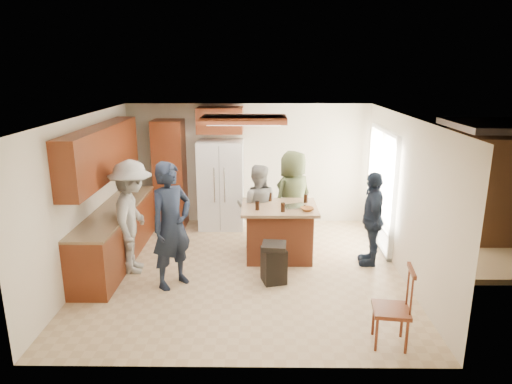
{
  "coord_description": "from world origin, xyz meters",
  "views": [
    {
      "loc": [
        0.26,
        -6.86,
        3.23
      ],
      "look_at": [
        0.18,
        0.65,
        1.15
      ],
      "focal_mm": 32.0,
      "sensor_mm": 36.0,
      "label": 1
    }
  ],
  "objects_px": {
    "person_counter": "(133,217)",
    "spindle_chair": "(393,310)",
    "person_front_left": "(172,225)",
    "person_behind_left": "(257,207)",
    "refrigerator": "(221,185)",
    "trash_bin": "(274,263)",
    "person_behind_right": "(293,197)",
    "person_side_right": "(372,219)",
    "kitchen_island": "(279,231)"
  },
  "relations": [
    {
      "from": "person_front_left",
      "to": "person_behind_right",
      "type": "distance_m",
      "value": 2.62
    },
    {
      "from": "person_counter",
      "to": "refrigerator",
      "type": "distance_m",
      "value": 2.46
    },
    {
      "from": "person_behind_left",
      "to": "trash_bin",
      "type": "xyz_separation_m",
      "value": [
        0.26,
        -1.36,
        -0.46
      ]
    },
    {
      "from": "person_behind_right",
      "to": "trash_bin",
      "type": "relative_size",
      "value": 2.78
    },
    {
      "from": "trash_bin",
      "to": "spindle_chair",
      "type": "relative_size",
      "value": 0.63
    },
    {
      "from": "person_behind_left",
      "to": "person_front_left",
      "type": "bearing_deg",
      "value": 53.89
    },
    {
      "from": "person_behind_right",
      "to": "person_side_right",
      "type": "xyz_separation_m",
      "value": [
        1.25,
        -0.96,
        -0.08
      ]
    },
    {
      "from": "kitchen_island",
      "to": "person_behind_left",
      "type": "bearing_deg",
      "value": 133.34
    },
    {
      "from": "person_behind_left",
      "to": "person_counter",
      "type": "xyz_separation_m",
      "value": [
        -1.98,
        -0.97,
        0.13
      ]
    },
    {
      "from": "kitchen_island",
      "to": "spindle_chair",
      "type": "relative_size",
      "value": 1.29
    },
    {
      "from": "person_counter",
      "to": "spindle_chair",
      "type": "xyz_separation_m",
      "value": [
        3.6,
        -2.02,
        -0.46
      ]
    },
    {
      "from": "trash_bin",
      "to": "kitchen_island",
      "type": "bearing_deg",
      "value": 83.26
    },
    {
      "from": "person_front_left",
      "to": "kitchen_island",
      "type": "height_order",
      "value": "person_front_left"
    },
    {
      "from": "person_counter",
      "to": "refrigerator",
      "type": "xyz_separation_m",
      "value": [
        1.23,
        2.14,
        -0.02
      ]
    },
    {
      "from": "trash_bin",
      "to": "spindle_chair",
      "type": "xyz_separation_m",
      "value": [
        1.36,
        -1.63,
        0.13
      ]
    },
    {
      "from": "person_behind_right",
      "to": "trash_bin",
      "type": "xyz_separation_m",
      "value": [
        -0.39,
        -1.68,
        -0.56
      ]
    },
    {
      "from": "person_front_left",
      "to": "trash_bin",
      "type": "bearing_deg",
      "value": -44.15
    },
    {
      "from": "kitchen_island",
      "to": "refrigerator",
      "type": "bearing_deg",
      "value": 125.77
    },
    {
      "from": "person_front_left",
      "to": "refrigerator",
      "type": "distance_m",
      "value": 2.69
    },
    {
      "from": "person_side_right",
      "to": "kitchen_island",
      "type": "xyz_separation_m",
      "value": [
        -1.53,
        0.24,
        -0.32
      ]
    },
    {
      "from": "person_behind_right",
      "to": "spindle_chair",
      "type": "bearing_deg",
      "value": 69.26
    },
    {
      "from": "person_front_left",
      "to": "person_behind_left",
      "type": "distance_m",
      "value": 1.94
    },
    {
      "from": "person_side_right",
      "to": "refrigerator",
      "type": "xyz_separation_m",
      "value": [
        -2.66,
        1.81,
        0.11
      ]
    },
    {
      "from": "person_behind_left",
      "to": "spindle_chair",
      "type": "relative_size",
      "value": 1.57
    },
    {
      "from": "kitchen_island",
      "to": "spindle_chair",
      "type": "xyz_separation_m",
      "value": [
        1.25,
        -2.59,
        -0.02
      ]
    },
    {
      "from": "person_behind_right",
      "to": "person_side_right",
      "type": "distance_m",
      "value": 1.58
    },
    {
      "from": "refrigerator",
      "to": "kitchen_island",
      "type": "xyz_separation_m",
      "value": [
        1.13,
        -1.57,
        -0.43
      ]
    },
    {
      "from": "person_front_left",
      "to": "spindle_chair",
      "type": "bearing_deg",
      "value": -76.03
    },
    {
      "from": "person_side_right",
      "to": "refrigerator",
      "type": "bearing_deg",
      "value": -117.45
    },
    {
      "from": "person_front_left",
      "to": "person_counter",
      "type": "height_order",
      "value": "person_front_left"
    },
    {
      "from": "person_front_left",
      "to": "person_behind_left",
      "type": "bearing_deg",
      "value": 1.09
    },
    {
      "from": "person_front_left",
      "to": "refrigerator",
      "type": "bearing_deg",
      "value": 30.77
    },
    {
      "from": "person_behind_right",
      "to": "kitchen_island",
      "type": "bearing_deg",
      "value": 31.59
    },
    {
      "from": "person_front_left",
      "to": "person_side_right",
      "type": "height_order",
      "value": "person_front_left"
    },
    {
      "from": "person_behind_left",
      "to": "spindle_chair",
      "type": "height_order",
      "value": "person_behind_left"
    },
    {
      "from": "person_counter",
      "to": "spindle_chair",
      "type": "distance_m",
      "value": 4.16
    },
    {
      "from": "person_behind_left",
      "to": "refrigerator",
      "type": "distance_m",
      "value": 1.39
    },
    {
      "from": "spindle_chair",
      "to": "person_behind_right",
      "type": "bearing_deg",
      "value": 106.31
    },
    {
      "from": "person_side_right",
      "to": "person_front_left",
      "type": "bearing_deg",
      "value": -68.57
    },
    {
      "from": "trash_bin",
      "to": "person_counter",
      "type": "bearing_deg",
      "value": 170.13
    },
    {
      "from": "person_front_left",
      "to": "person_behind_left",
      "type": "xyz_separation_m",
      "value": [
        1.26,
        1.47,
        -0.17
      ]
    },
    {
      "from": "person_behind_right",
      "to": "refrigerator",
      "type": "relative_size",
      "value": 0.97
    },
    {
      "from": "spindle_chair",
      "to": "person_side_right",
      "type": "bearing_deg",
      "value": 83.13
    },
    {
      "from": "person_side_right",
      "to": "trash_bin",
      "type": "relative_size",
      "value": 2.52
    },
    {
      "from": "person_behind_right",
      "to": "spindle_chair",
      "type": "xyz_separation_m",
      "value": [
        0.97,
        -3.31,
        -0.42
      ]
    },
    {
      "from": "person_behind_right",
      "to": "person_front_left",
      "type": "bearing_deg",
      "value": 5.95
    },
    {
      "from": "person_side_right",
      "to": "person_counter",
      "type": "height_order",
      "value": "person_counter"
    },
    {
      "from": "person_front_left",
      "to": "spindle_chair",
      "type": "height_order",
      "value": "person_front_left"
    },
    {
      "from": "person_behind_right",
      "to": "refrigerator",
      "type": "height_order",
      "value": "refrigerator"
    },
    {
      "from": "person_front_left",
      "to": "person_behind_right",
      "type": "bearing_deg",
      "value": -5.29
    }
  ]
}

